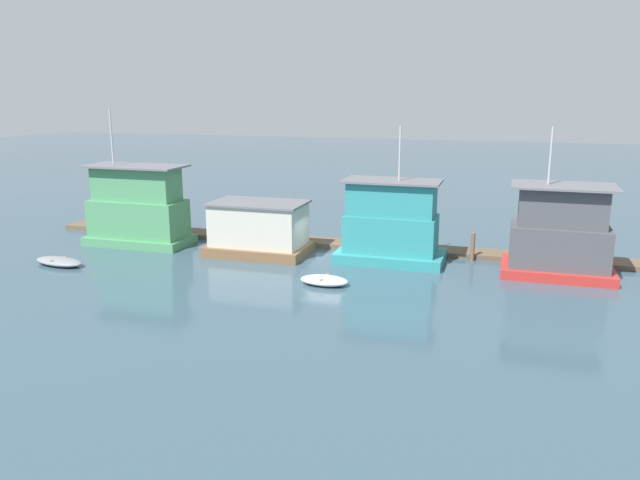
% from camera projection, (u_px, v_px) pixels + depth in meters
% --- Properties ---
extents(ground_plane, '(200.00, 200.00, 0.00)m').
position_uv_depth(ground_plane, '(325.00, 258.00, 38.92)').
color(ground_plane, '#385160').
extents(dock_walkway, '(42.40, 2.02, 0.30)m').
position_uv_depth(dock_walkway, '(339.00, 244.00, 42.02)').
color(dock_walkway, brown).
rests_on(dock_walkway, ground_plane).
extents(houseboat_green, '(6.98, 3.42, 9.02)m').
position_uv_depth(houseboat_green, '(138.00, 209.00, 42.04)').
color(houseboat_green, '#4C9360').
rests_on(houseboat_green, ground_plane).
extents(houseboat_brown, '(6.34, 4.07, 3.36)m').
position_uv_depth(houseboat_brown, '(259.00, 229.00, 39.67)').
color(houseboat_brown, brown).
rests_on(houseboat_brown, ground_plane).
extents(houseboat_teal, '(6.51, 3.77, 8.21)m').
position_uv_depth(houseboat_teal, '(391.00, 225.00, 37.80)').
color(houseboat_teal, teal).
rests_on(houseboat_teal, ground_plane).
extents(houseboat_red, '(6.06, 4.00, 8.30)m').
position_uv_depth(houseboat_red, '(559.00, 236.00, 34.92)').
color(houseboat_red, red).
rests_on(houseboat_red, ground_plane).
extents(dinghy_grey, '(3.58, 1.93, 0.47)m').
position_uv_depth(dinghy_grey, '(59.00, 262.00, 37.28)').
color(dinghy_grey, gray).
rests_on(dinghy_grey, ground_plane).
extents(dinghy_white, '(2.67, 1.51, 0.50)m').
position_uv_depth(dinghy_white, '(324.00, 280.00, 33.50)').
color(dinghy_white, white).
rests_on(dinghy_white, ground_plane).
extents(mooring_post_far_right, '(0.25, 0.25, 1.76)m').
position_uv_depth(mooring_post_far_right, '(473.00, 247.00, 38.17)').
color(mooring_post_far_right, brown).
rests_on(mooring_post_far_right, ground_plane).
extents(mooring_post_far_left, '(0.21, 0.21, 2.17)m').
position_uv_depth(mooring_post_far_left, '(555.00, 249.00, 36.78)').
color(mooring_post_far_left, brown).
rests_on(mooring_post_far_left, ground_plane).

